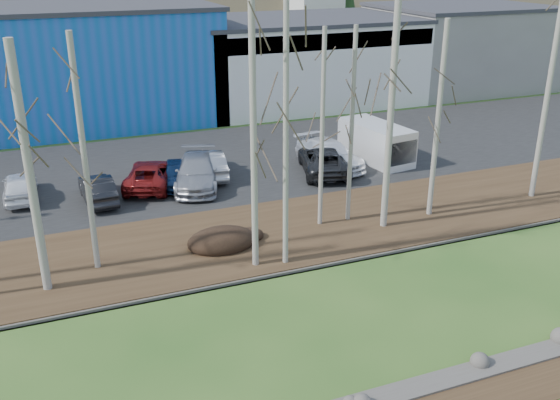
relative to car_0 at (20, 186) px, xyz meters
name	(u,v)px	position (x,y,z in m)	size (l,w,h in m)	color
near_bank_rocks	(409,391)	(10.25, -19.97, -0.83)	(80.00, 0.80, 0.50)	#47423D
river	(345,319)	(10.25, -15.87, -0.83)	(80.00, 8.00, 0.90)	black
far_bank_rocks	(298,267)	(10.25, -11.77, -0.83)	(80.00, 0.80, 0.46)	#47423D
far_bank	(270,234)	(10.25, -8.57, -0.76)	(80.00, 7.00, 0.15)	#382616
parking_lot	(207,165)	(10.25, 1.93, -0.76)	(80.00, 14.00, 0.14)	black
building_blue	(73,64)	(4.25, 15.93, 3.32)	(20.40, 12.24, 8.30)	#115DB4
building_white	(299,59)	(22.25, 15.91, 2.58)	(18.36, 12.24, 6.80)	white
building_grey	(458,46)	(38.25, 15.93, 2.82)	(14.28, 12.24, 7.30)	slate
dirt_mound	(222,240)	(7.87, -9.04, -0.39)	(2.97, 2.10, 0.58)	black
birch_2	(29,173)	(0.77, -10.06, 3.90)	(0.32, 0.32, 9.18)	#ABA79B
birch_3	(84,157)	(2.72, -9.00, 3.92)	(0.23, 0.23, 9.20)	#ABA79B
birch_4	(254,142)	(8.66, -11.13, 4.44)	(0.26, 0.26, 10.26)	#ABA79B
birch_5	(322,131)	(12.78, -8.46, 3.75)	(0.20, 0.20, 8.87)	#ABA79B
birch_6	(286,137)	(9.85, -11.41, 4.59)	(0.22, 0.22, 10.55)	#ABA79B
birch_7	(392,97)	(15.40, -9.75, 5.28)	(0.29, 0.29, 11.93)	#ABA79B
birch_8	(438,122)	(18.13, -9.38, 3.85)	(0.24, 0.24, 9.07)	#ABA79B
birch_9	(551,72)	(24.40, -9.35, 5.68)	(0.27, 0.27, 12.73)	#ABA79B
birch_10	(352,127)	(14.23, -8.46, 3.75)	(0.20, 0.20, 8.87)	#ABA79B
car_0	(20,186)	(0.00, 0.00, 0.00)	(1.64, 4.08, 1.39)	white
car_1	(98,189)	(3.61, -1.83, -0.03)	(1.41, 4.05, 1.34)	black
car_2	(150,174)	(6.45, -0.69, -0.02)	(2.25, 4.89, 1.36)	maroon
car_3	(197,172)	(8.79, -1.53, 0.09)	(2.21, 5.42, 1.57)	#96979D
car_4	(177,174)	(7.81, -1.03, -0.06)	(1.50, 3.74, 1.27)	#0F2346
car_5	(208,163)	(9.79, -0.24, 0.04)	(1.55, 4.44, 1.46)	#A3A3A5
car_6	(324,160)	(16.01, -2.07, 0.04)	(2.43, 5.26, 1.46)	#262628
car_7	(330,154)	(16.77, -1.28, 0.06)	(2.11, 5.19, 1.51)	white
van_white	(378,143)	(19.92, -1.37, 0.40)	(2.74, 5.25, 2.19)	white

